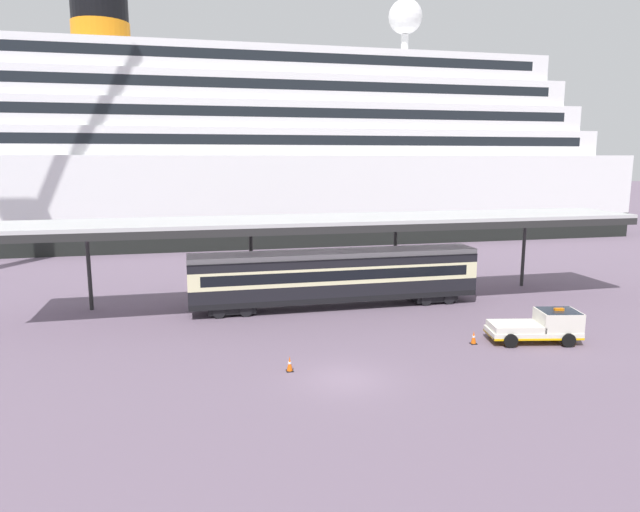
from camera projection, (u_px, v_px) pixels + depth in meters
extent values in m
plane|color=slate|center=(345.00, 379.00, 27.42)|extent=(400.00, 400.00, 0.00)
cube|color=black|center=(138.00, 227.00, 73.76)|extent=(130.31, 23.00, 3.29)
cube|color=white|center=(136.00, 185.00, 72.82)|extent=(130.31, 23.00, 7.69)
cube|color=white|center=(134.00, 143.00, 71.88)|extent=(119.89, 21.16, 3.18)
cube|color=black|center=(125.00, 139.00, 61.75)|extent=(114.67, 0.12, 1.15)
cube|color=white|center=(132.00, 117.00, 71.33)|extent=(115.09, 20.31, 3.18)
cube|color=black|center=(123.00, 109.00, 61.60)|extent=(110.09, 0.12, 1.15)
cube|color=white|center=(131.00, 91.00, 70.79)|extent=(110.30, 19.46, 3.18)
cube|color=black|center=(122.00, 80.00, 61.46)|extent=(105.50, 0.12, 1.15)
cube|color=white|center=(129.00, 65.00, 70.24)|extent=(105.50, 18.62, 3.18)
cube|color=black|center=(121.00, 50.00, 61.32)|extent=(100.91, 0.12, 1.15)
cylinder|color=black|center=(100.00, 20.00, 68.66)|extent=(6.71, 6.71, 7.23)
cylinder|color=orange|center=(101.00, 32.00, 68.91)|extent=(6.91, 6.91, 2.17)
cylinder|color=white|center=(405.00, 49.00, 77.69)|extent=(1.00, 1.00, 3.71)
sphere|color=white|center=(405.00, 17.00, 76.97)|extent=(4.63, 4.63, 4.63)
cube|color=#BEBEBE|center=(334.00, 219.00, 40.10)|extent=(45.54, 6.13, 0.25)
cube|color=#272727|center=(345.00, 230.00, 37.32)|extent=(45.54, 0.20, 0.50)
cylinder|color=#272727|center=(89.00, 267.00, 39.45)|extent=(0.28, 0.28, 6.20)
cylinder|color=#272727|center=(251.00, 260.00, 41.96)|extent=(0.28, 0.28, 6.20)
cylinder|color=#272727|center=(395.00, 255.00, 44.47)|extent=(0.28, 0.28, 6.20)
cylinder|color=#272727|center=(524.00, 249.00, 46.98)|extent=(0.28, 0.28, 6.20)
cube|color=black|center=(335.00, 296.00, 40.56)|extent=(20.70, 2.80, 0.40)
cube|color=black|center=(335.00, 287.00, 40.45)|extent=(20.70, 2.80, 0.90)
cube|color=beige|center=(335.00, 272.00, 40.27)|extent=(20.70, 2.80, 1.20)
cube|color=black|center=(340.00, 276.00, 38.94)|extent=(19.05, 0.08, 0.72)
cube|color=black|center=(336.00, 260.00, 40.11)|extent=(20.70, 2.80, 0.60)
cube|color=#AAAAAA|center=(336.00, 253.00, 40.03)|extent=(20.70, 2.69, 0.36)
cube|color=black|center=(231.00, 307.00, 38.99)|extent=(3.20, 2.35, 0.50)
cylinder|color=black|center=(219.00, 313.00, 37.66)|extent=(0.84, 0.12, 0.84)
cylinder|color=black|center=(246.00, 311.00, 38.06)|extent=(0.84, 0.12, 0.84)
cube|color=black|center=(431.00, 295.00, 42.27)|extent=(3.20, 2.35, 0.50)
cylinder|color=black|center=(426.00, 300.00, 40.95)|extent=(0.84, 0.12, 0.84)
cylinder|color=black|center=(449.00, 299.00, 41.35)|extent=(0.84, 0.12, 0.84)
cube|color=silver|center=(533.00, 332.00, 32.92)|extent=(5.49, 2.97, 0.36)
cube|color=#F2B20C|center=(533.00, 334.00, 32.94)|extent=(5.49, 2.99, 0.12)
cube|color=silver|center=(558.00, 320.00, 32.84)|extent=(2.62, 2.33, 1.10)
cube|color=#19232D|center=(559.00, 314.00, 32.77)|extent=(2.40, 2.21, 0.44)
cube|color=orange|center=(559.00, 309.00, 32.73)|extent=(0.59, 0.31, 0.16)
cube|color=silver|center=(516.00, 326.00, 32.83)|extent=(3.23, 2.45, 0.36)
cylinder|color=black|center=(553.00, 330.00, 33.98)|extent=(0.83, 0.40, 0.80)
cylinder|color=black|center=(568.00, 340.00, 32.01)|extent=(0.83, 0.40, 0.80)
cylinder|color=black|center=(499.00, 330.00, 33.89)|extent=(0.83, 0.40, 0.80)
cylinder|color=black|center=(511.00, 341.00, 31.92)|extent=(0.83, 0.40, 0.80)
cube|color=black|center=(290.00, 371.00, 28.43)|extent=(0.36, 0.36, 0.04)
cone|color=#EA590F|center=(290.00, 363.00, 28.36)|extent=(0.30, 0.30, 0.75)
cylinder|color=white|center=(290.00, 363.00, 28.35)|extent=(0.17, 0.17, 0.10)
cube|color=black|center=(473.00, 344.00, 32.61)|extent=(0.36, 0.36, 0.04)
cone|color=#EA590F|center=(474.00, 337.00, 32.54)|extent=(0.30, 0.30, 0.74)
cylinder|color=white|center=(474.00, 337.00, 32.54)|extent=(0.17, 0.17, 0.10)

